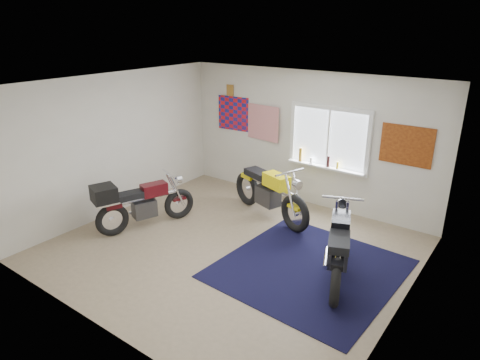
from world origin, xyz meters
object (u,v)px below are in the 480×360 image
Objects in this scene: black_chrome_bike at (338,248)px; maroon_tourer at (138,203)px; yellow_triumph at (269,193)px; navy_rug at (309,269)px.

black_chrome_bike is 3.62m from maroon_tourer.
yellow_triumph is 2.45m from maroon_tourer.
black_chrome_bike is at bearing 11.04° from navy_rug.
black_chrome_bike reaches higher than maroon_tourer.
navy_rug is 2.01m from yellow_triumph.
yellow_triumph is 2.24m from black_chrome_bike.
yellow_triumph reaches higher than navy_rug.
yellow_triumph is at bearing 37.51° from black_chrome_bike.
maroon_tourer is (-3.15, -0.61, 0.49)m from navy_rug.
navy_rug is 1.41× the size of maroon_tourer.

